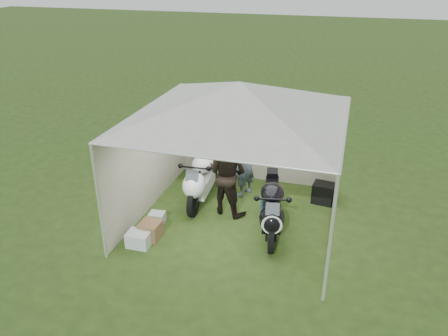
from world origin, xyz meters
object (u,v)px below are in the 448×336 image
at_px(canopy_tent, 239,103).
at_px(person_dark_jacket, 227,173).
at_px(crate_0, 139,239).
at_px(person_blue_jacket, 244,161).
at_px(equipment_box, 323,193).
at_px(motorcycle_white, 201,177).
at_px(crate_1, 151,230).
at_px(crate_2, 157,218).
at_px(paddock_stand, 271,202).
at_px(motorcycle_black, 272,208).

relative_size(canopy_tent, person_dark_jacket, 3.02).
bearing_deg(crate_0, person_blue_jacket, 60.91).
bearing_deg(crate_0, equipment_box, 40.13).
xyz_separation_m(motorcycle_white, equipment_box, (2.69, 0.74, -0.37)).
distance_m(person_blue_jacket, crate_0, 3.04).
xyz_separation_m(person_dark_jacket, person_blue_jacket, (0.16, 0.85, -0.07)).
distance_m(person_dark_jacket, crate_1, 2.00).
bearing_deg(canopy_tent, person_dark_jacket, 143.73).
relative_size(person_blue_jacket, crate_2, 5.37).
relative_size(canopy_tent, equipment_box, 11.99).
bearing_deg(paddock_stand, equipment_box, 29.83).
height_order(paddock_stand, person_blue_jacket, person_blue_jacket).
height_order(motorcycle_white, crate_1, motorcycle_white).
relative_size(motorcycle_white, crate_2, 6.91).
relative_size(equipment_box, crate_2, 1.47).
bearing_deg(crate_1, crate_2, 101.74).
relative_size(crate_1, crate_2, 1.22).
distance_m(canopy_tent, paddock_stand, 2.56).
bearing_deg(person_blue_jacket, crate_1, -8.43).
bearing_deg(paddock_stand, canopy_tent, -134.95).
bearing_deg(paddock_stand, person_dark_jacket, -156.16).
height_order(canopy_tent, person_blue_jacket, canopy_tent).
bearing_deg(crate_2, motorcycle_black, 7.64).
height_order(equipment_box, crate_2, equipment_box).
bearing_deg(canopy_tent, equipment_box, 36.01).
bearing_deg(motorcycle_white, equipment_box, 11.45).
height_order(person_dark_jacket, person_blue_jacket, person_dark_jacket).
height_order(person_blue_jacket, crate_1, person_blue_jacket).
height_order(paddock_stand, crate_1, crate_1).
xyz_separation_m(motorcycle_white, crate_1, (-0.48, -1.71, -0.43)).
distance_m(motorcycle_white, motorcycle_black, 1.97).
bearing_deg(equipment_box, paddock_stand, -150.17).
height_order(motorcycle_black, person_dark_jacket, person_dark_jacket).
relative_size(motorcycle_white, equipment_box, 4.71).
bearing_deg(person_dark_jacket, canopy_tent, 160.04).
bearing_deg(canopy_tent, crate_2, -157.20).
distance_m(paddock_stand, crate_1, 2.77).
bearing_deg(crate_0, person_dark_jacket, 53.51).
distance_m(motorcycle_white, equipment_box, 2.81).
distance_m(person_blue_jacket, crate_2, 2.37).
distance_m(motorcycle_white, crate_0, 2.15).
height_order(crate_0, crate_2, crate_0).
relative_size(motorcycle_black, paddock_stand, 4.87).
height_order(crate_0, crate_1, crate_1).
height_order(canopy_tent, person_dark_jacket, canopy_tent).
bearing_deg(paddock_stand, crate_2, -149.81).
bearing_deg(paddock_stand, person_blue_jacket, 148.52).
xyz_separation_m(paddock_stand, crate_2, (-2.19, -1.27, -0.05)).
relative_size(paddock_stand, crate_0, 0.98).
relative_size(motorcycle_black, person_dark_jacket, 1.14).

